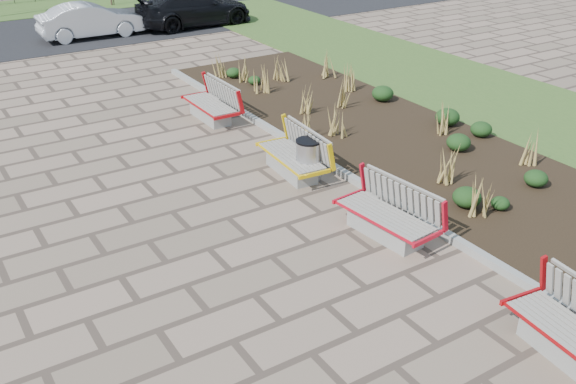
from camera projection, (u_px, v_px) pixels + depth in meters
ground at (312, 353)px, 9.20m from camera, size 120.00×120.00×0.00m
planting_bed at (406, 145)px, 15.92m from camera, size 4.50×18.00×0.10m
planting_curb at (330, 165)px, 14.80m from camera, size 0.16×18.00×0.15m
grass_verge_near at (532, 111)px, 18.20m from camera, size 5.00×38.00×0.04m
road at (3, 40)px, 25.74m from camera, size 80.00×7.00×0.02m
bench_a at (576, 332)px, 8.86m from camera, size 1.12×2.18×1.00m
bench_b at (386, 213)px, 11.89m from camera, size 1.12×2.18×1.00m
bench_c at (291, 154)px, 14.33m from camera, size 1.05×2.16×1.00m
bench_d at (209, 102)px, 17.43m from camera, size 0.90×2.10×1.00m
litter_bin at (308, 160)px, 14.12m from camera, size 0.55×0.55×0.91m
car_silver at (91, 20)px, 25.75m from camera, size 4.14×1.53×1.35m
car_black at (194, 8)px, 27.59m from camera, size 5.17×2.22×1.49m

